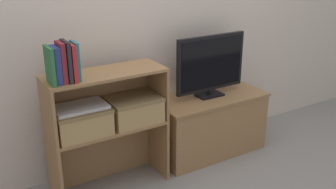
{
  "coord_description": "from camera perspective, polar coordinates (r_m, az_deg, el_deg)",
  "views": [
    {
      "loc": [
        -1.44,
        -2.19,
        1.67
      ],
      "look_at": [
        0.0,
        0.16,
        0.63
      ],
      "focal_mm": 42.0,
      "sensor_mm": 36.0,
      "label": 1
    }
  ],
  "objects": [
    {
      "name": "ground_plane",
      "position": [
        3.11,
        1.57,
        -11.81
      ],
      "size": [
        16.0,
        16.0,
        0.0
      ],
      "primitive_type": "plane",
      "color": "gray"
    },
    {
      "name": "tv",
      "position": [
        3.18,
        6.21,
        4.35
      ],
      "size": [
        0.63,
        0.14,
        0.51
      ],
      "color": "black",
      "rests_on": "tv_stand"
    },
    {
      "name": "book_maroon",
      "position": [
        2.47,
        -15.21,
        4.51
      ],
      "size": [
        0.03,
        0.13,
        0.25
      ],
      "color": "maroon",
      "rests_on": "bookshelf_upper_tier"
    },
    {
      "name": "storage_basket_left",
      "position": [
        2.68,
        -12.54,
        -3.58
      ],
      "size": [
        0.37,
        0.29,
        0.18
      ],
      "color": "tan",
      "rests_on": "bookshelf_lower_tier"
    },
    {
      "name": "tv_stand",
      "position": [
        3.37,
        5.85,
        -4.21
      ],
      "size": [
        0.95,
        0.46,
        0.51
      ],
      "color": "olive",
      "rests_on": "ground_plane"
    },
    {
      "name": "bookshelf_lower_tier",
      "position": [
        2.92,
        -8.99,
        -7.35
      ],
      "size": [
        0.82,
        0.32,
        0.49
      ],
      "color": "olive",
      "rests_on": "ground_plane"
    },
    {
      "name": "book_crimson",
      "position": [
        2.49,
        -13.82,
        4.57
      ],
      "size": [
        0.03,
        0.15,
        0.24
      ],
      "color": "#B22328",
      "rests_on": "bookshelf_upper_tier"
    },
    {
      "name": "wall_back",
      "position": [
        3.07,
        -3.2,
        11.88
      ],
      "size": [
        10.0,
        0.05,
        2.4
      ],
      "color": "beige",
      "rests_on": "ground_plane"
    },
    {
      "name": "book_navy",
      "position": [
        2.46,
        -15.96,
        4.12
      ],
      "size": [
        0.04,
        0.13,
        0.23
      ],
      "color": "navy",
      "rests_on": "bookshelf_upper_tier"
    },
    {
      "name": "book_charcoal",
      "position": [
        2.48,
        -14.5,
        4.69
      ],
      "size": [
        0.02,
        0.15,
        0.26
      ],
      "color": "#232328",
      "rests_on": "bookshelf_upper_tier"
    },
    {
      "name": "book_forest",
      "position": [
        2.45,
        -16.77,
        4.02
      ],
      "size": [
        0.02,
        0.16,
        0.23
      ],
      "color": "#286638",
      "rests_on": "bookshelf_upper_tier"
    },
    {
      "name": "book_teal",
      "position": [
        2.49,
        -13.28,
        4.75
      ],
      "size": [
        0.02,
        0.12,
        0.24
      ],
      "color": "#1E7075",
      "rests_on": "bookshelf_upper_tier"
    },
    {
      "name": "bookshelf_upper_tier",
      "position": [
        2.74,
        -9.47,
        0.74
      ],
      "size": [
        0.82,
        0.32,
        0.4
      ],
      "color": "olive",
      "rests_on": "bookshelf_lower_tier"
    },
    {
      "name": "storage_basket_right",
      "position": [
        2.81,
        -5.05,
        -1.93
      ],
      "size": [
        0.37,
        0.29,
        0.18
      ],
      "color": "tan",
      "rests_on": "bookshelf_lower_tier"
    },
    {
      "name": "laptop",
      "position": [
        2.64,
        -12.69,
        -1.76
      ],
      "size": [
        0.35,
        0.22,
        0.02
      ],
      "color": "#BCBCC1",
      "rests_on": "storage_basket_left"
    }
  ]
}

